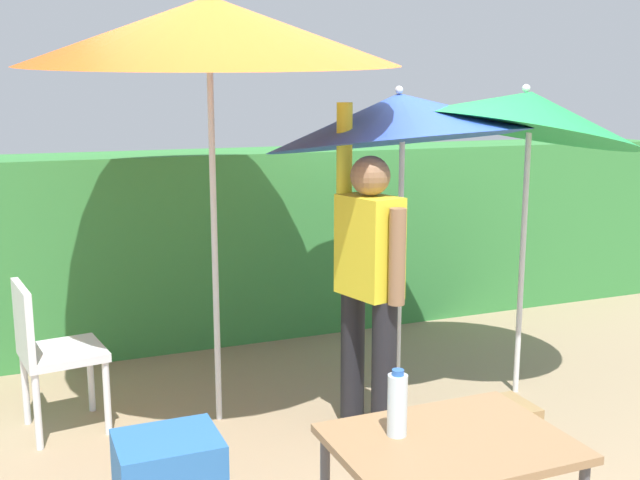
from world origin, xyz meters
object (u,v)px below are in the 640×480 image
(bottle_water, at_px, (397,404))
(umbrella_rainbow, at_px, (401,118))
(chair_plastic, at_px, (49,347))
(umbrella_orange, at_px, (211,31))
(crate_cardboard, at_px, (489,435))
(person_vendor, at_px, (369,275))
(folding_table, at_px, (450,465))
(umbrella_yellow, at_px, (527,112))

(bottle_water, bearing_deg, umbrella_rainbow, 61.89)
(umbrella_rainbow, xyz_separation_m, chair_plastic, (-2.15, 0.14, -1.26))
(umbrella_orange, xyz_separation_m, crate_cardboard, (1.17, -1.08, -2.11))
(umbrella_rainbow, relative_size, crate_cardboard, 4.36)
(person_vendor, relative_size, folding_table, 2.35)
(umbrella_orange, xyz_separation_m, folding_table, (0.26, -2.12, -1.59))
(umbrella_orange, relative_size, folding_table, 3.16)
(person_vendor, bearing_deg, crate_cardboard, -53.03)
(umbrella_orange, relative_size, crate_cardboard, 5.32)
(person_vendor, bearing_deg, umbrella_rainbow, 49.09)
(bottle_water, bearing_deg, folding_table, -32.98)
(umbrella_yellow, relative_size, crate_cardboard, 4.37)
(crate_cardboard, relative_size, bottle_water, 1.98)
(umbrella_rainbow, distance_m, bottle_water, 2.51)
(person_vendor, xyz_separation_m, bottle_water, (-0.63, -1.52, -0.05))
(umbrella_rainbow, height_order, folding_table, umbrella_rainbow)
(person_vendor, height_order, folding_table, person_vendor)
(crate_cardboard, xyz_separation_m, bottle_water, (-1.07, -0.94, 0.72))
(bottle_water, bearing_deg, umbrella_orange, 92.96)
(crate_cardboard, distance_m, folding_table, 1.48)
(umbrella_orange, bearing_deg, umbrella_rainbow, 2.40)
(umbrella_orange, distance_m, umbrella_yellow, 1.98)
(crate_cardboard, height_order, bottle_water, bottle_water)
(umbrella_rainbow, relative_size, umbrella_orange, 0.82)
(umbrella_yellow, bearing_deg, folding_table, -132.03)
(umbrella_rainbow, bearing_deg, folding_table, -113.63)
(person_vendor, distance_m, crate_cardboard, 1.06)
(chair_plastic, distance_m, folding_table, 2.61)
(chair_plastic, bearing_deg, folding_table, -62.66)
(chair_plastic, distance_m, bottle_water, 2.48)
(umbrella_yellow, distance_m, person_vendor, 1.47)
(person_vendor, relative_size, chair_plastic, 2.11)
(umbrella_orange, relative_size, umbrella_yellow, 1.22)
(umbrella_yellow, xyz_separation_m, bottle_water, (-1.80, -1.72, -0.93))
(umbrella_yellow, height_order, folding_table, umbrella_yellow)
(umbrella_orange, relative_size, chair_plastic, 2.84)
(folding_table, bearing_deg, umbrella_rainbow, 66.37)
(umbrella_orange, bearing_deg, bottle_water, -87.04)
(umbrella_rainbow, xyz_separation_m, umbrella_yellow, (0.69, -0.35, 0.04))
(person_vendor, distance_m, bottle_water, 1.65)
(umbrella_rainbow, distance_m, crate_cardboard, 1.97)
(folding_table, xyz_separation_m, bottle_water, (-0.16, 0.10, 0.21))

